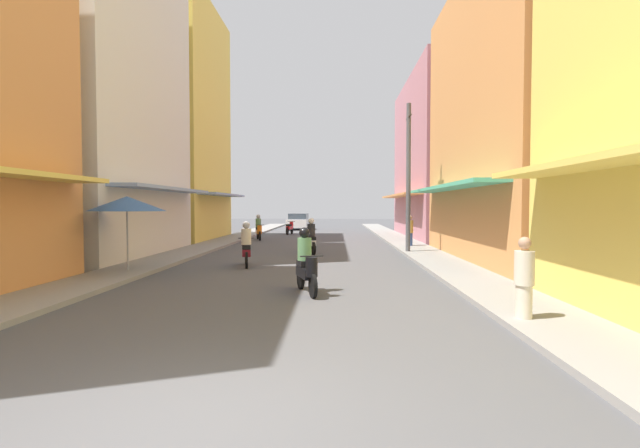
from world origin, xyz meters
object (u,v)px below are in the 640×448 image
motorbike_black (306,264)px  utility_pole (408,177)px  pedestrian_far (524,281)px  motorbike_white (310,238)px  parked_car (299,221)px  motorbike_maroon (246,246)px  motorbike_orange (259,228)px  pedestrian_midway (410,232)px  motorbike_red (290,228)px  vendor_umbrella (127,204)px

motorbike_black → utility_pole: 10.59m
pedestrian_far → utility_pole: size_ratio=0.24×
motorbike_white → parked_car: 21.62m
motorbike_maroon → utility_pole: (6.28, 4.51, 2.66)m
motorbike_black → motorbike_orange: 18.45m
motorbike_white → pedestrian_midway: 5.67m
utility_pole → pedestrian_far: bearing=-89.3°
motorbike_red → vendor_umbrella: vendor_umbrella is taller
utility_pole → vendor_umbrella: bearing=-145.4°
motorbike_red → utility_pole: size_ratio=0.27×
pedestrian_far → utility_pole: utility_pole is taller
utility_pole → motorbike_red: bearing=114.9°
pedestrian_midway → motorbike_maroon: bearing=-132.5°
motorbike_red → motorbike_white: (2.32, -14.29, 0.20)m
motorbike_black → motorbike_orange: size_ratio=0.99×
motorbike_white → parked_car: bearing=95.9°
motorbike_white → vendor_umbrella: vendor_umbrella is taller
motorbike_black → motorbike_red: size_ratio=0.98×
motorbike_maroon → utility_pole: size_ratio=0.27×
motorbike_black → vendor_umbrella: vendor_umbrella is taller
motorbike_maroon → motorbike_black: same height
motorbike_maroon → vendor_umbrella: 4.13m
motorbike_orange → pedestrian_far: bearing=-68.7°
pedestrian_far → vendor_umbrella: 11.39m
motorbike_red → pedestrian_midway: (7.14, -11.31, 0.32)m
pedestrian_far → vendor_umbrella: vendor_umbrella is taller
motorbike_white → utility_pole: utility_pole is taller
motorbike_black → pedestrian_far: 4.96m
motorbike_red → pedestrian_far: pedestrian_far is taller
motorbike_maroon → vendor_umbrella: bearing=-147.7°
motorbike_maroon → pedestrian_far: motorbike_maroon is taller
pedestrian_midway → pedestrian_far: pedestrian_midway is taller
utility_pole → pedestrian_midway: bearing=79.7°
motorbike_red → motorbike_orange: motorbike_orange is taller
motorbike_orange → vendor_umbrella: size_ratio=0.74×
pedestrian_far → motorbike_black: bearing=144.3°
motorbike_black → pedestrian_far: motorbike_black is taller
vendor_umbrella → pedestrian_midway: bearing=43.3°
motorbike_maroon → motorbike_orange: 13.11m
motorbike_maroon → pedestrian_midway: 10.08m
motorbike_orange → vendor_umbrella: vendor_umbrella is taller
pedestrian_far → utility_pole: 12.65m
motorbike_maroon → pedestrian_midway: size_ratio=1.09×
motorbike_black → utility_pole: size_ratio=0.27×
motorbike_white → motorbike_black: bearing=-87.4°
pedestrian_midway → vendor_umbrella: bearing=-136.7°
motorbike_red → pedestrian_midway: 13.38m
motorbike_maroon → motorbike_white: (1.99, 4.44, 0.00)m
vendor_umbrella → utility_pole: 11.65m
motorbike_orange → parked_car: bearing=83.5°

